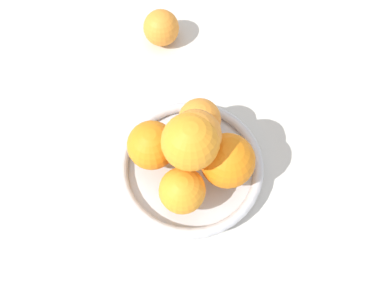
# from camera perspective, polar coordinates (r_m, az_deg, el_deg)

# --- Properties ---
(ground_plane) EXTENTS (4.00, 4.00, 0.00)m
(ground_plane) POSITION_cam_1_polar(r_m,az_deg,el_deg) (0.61, 0.00, -4.22)
(ground_plane) COLOR beige
(fruit_bowl) EXTENTS (0.23, 0.23, 0.04)m
(fruit_bowl) POSITION_cam_1_polar(r_m,az_deg,el_deg) (0.60, 0.00, -3.58)
(fruit_bowl) COLOR silver
(fruit_bowl) RESTS_ON ground_plane
(orange_pile) EXTENTS (0.18, 0.19, 0.14)m
(orange_pile) POSITION_cam_1_polar(r_m,az_deg,el_deg) (0.53, 0.38, -0.76)
(orange_pile) COLOR orange
(orange_pile) RESTS_ON fruit_bowl
(stray_orange) EXTENTS (0.07, 0.07, 0.07)m
(stray_orange) POSITION_cam_1_polar(r_m,az_deg,el_deg) (0.73, -4.54, 17.22)
(stray_orange) COLOR orange
(stray_orange) RESTS_ON ground_plane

